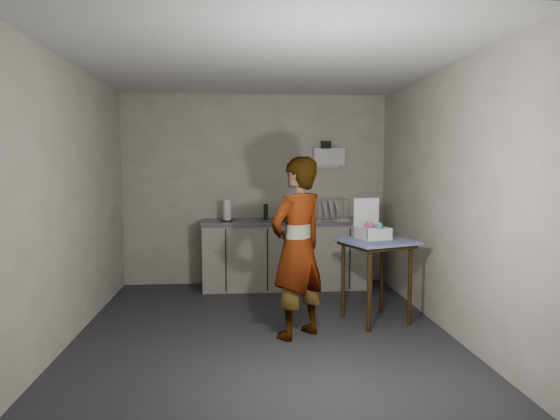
{
  "coord_description": "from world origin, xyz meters",
  "views": [
    {
      "loc": [
        -0.24,
        -4.86,
        1.64
      ],
      "look_at": [
        0.21,
        0.45,
        1.16
      ],
      "focal_mm": 32.0,
      "sensor_mm": 36.0,
      "label": 1
    }
  ],
  "objects": [
    {
      "name": "ground",
      "position": [
        0.0,
        0.0,
        0.0
      ],
      "size": [
        4.0,
        4.0,
        0.0
      ],
      "primitive_type": "plane",
      "color": "#28282D",
      "rests_on": "ground"
    },
    {
      "name": "wall_back",
      "position": [
        0.0,
        1.99,
        1.3
      ],
      "size": [
        3.6,
        0.02,
        2.6
      ],
      "primitive_type": "cube",
      "color": "#B1AC9A",
      "rests_on": "ground"
    },
    {
      "name": "wall_right",
      "position": [
        1.79,
        0.0,
        1.3
      ],
      "size": [
        0.02,
        4.0,
        2.6
      ],
      "primitive_type": "cube",
      "color": "#B1AC9A",
      "rests_on": "ground"
    },
    {
      "name": "wall_left",
      "position": [
        -1.79,
        0.0,
        1.3
      ],
      "size": [
        0.02,
        4.0,
        2.6
      ],
      "primitive_type": "cube",
      "color": "#B1AC9A",
      "rests_on": "ground"
    },
    {
      "name": "ceiling",
      "position": [
        0.0,
        0.0,
        2.6
      ],
      "size": [
        3.6,
        4.0,
        0.01
      ],
      "primitive_type": "cube",
      "color": "white",
      "rests_on": "wall_back"
    },
    {
      "name": "kitchen_counter",
      "position": [
        0.4,
        1.7,
        0.43
      ],
      "size": [
        2.24,
        0.62,
        0.91
      ],
      "color": "black",
      "rests_on": "ground"
    },
    {
      "name": "wall_shelf",
      "position": [
        1.0,
        1.92,
        1.75
      ],
      "size": [
        0.42,
        0.18,
        0.37
      ],
      "color": "white",
      "rests_on": "ground"
    },
    {
      "name": "side_table",
      "position": [
        1.19,
        0.15,
        0.76
      ],
      "size": [
        0.85,
        0.85,
        0.87
      ],
      "rotation": [
        0.0,
        0.0,
        0.33
      ],
      "color": "#34220B",
      "rests_on": "ground"
    },
    {
      "name": "standing_man",
      "position": [
        0.32,
        -0.24,
        0.86
      ],
      "size": [
        0.75,
        0.71,
        1.72
      ],
      "primitive_type": "imported",
      "rotation": [
        0.0,
        0.0,
        3.8
      ],
      "color": "#B2A593",
      "rests_on": "ground"
    },
    {
      "name": "soap_bottle",
      "position": [
        0.37,
        1.61,
        1.05
      ],
      "size": [
        0.15,
        0.15,
        0.29
      ],
      "primitive_type": "imported",
      "rotation": [
        0.0,
        0.0,
        0.58
      ],
      "color": "black",
      "rests_on": "kitchen_counter"
    },
    {
      "name": "soda_can",
      "position": [
        0.47,
        1.67,
        0.97
      ],
      "size": [
        0.07,
        0.07,
        0.12
      ],
      "primitive_type": "cylinder",
      "color": "red",
      "rests_on": "kitchen_counter"
    },
    {
      "name": "dark_bottle",
      "position": [
        0.13,
        1.78,
        1.01
      ],
      "size": [
        0.06,
        0.06,
        0.21
      ],
      "primitive_type": "cylinder",
      "color": "black",
      "rests_on": "kitchen_counter"
    },
    {
      "name": "paper_towel",
      "position": [
        -0.38,
        1.64,
        1.04
      ],
      "size": [
        0.15,
        0.15,
        0.27
      ],
      "color": "black",
      "rests_on": "kitchen_counter"
    },
    {
      "name": "dish_rack",
      "position": [
        1.0,
        1.71,
        0.98
      ],
      "size": [
        0.42,
        0.31,
        0.29
      ],
      "color": "silver",
      "rests_on": "kitchen_counter"
    },
    {
      "name": "bakery_box",
      "position": [
        1.17,
        0.24,
        0.96
      ],
      "size": [
        0.36,
        0.37,
        0.42
      ],
      "rotation": [
        0.0,
        0.0,
        0.23
      ],
      "color": "white",
      "rests_on": "side_table"
    }
  ]
}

